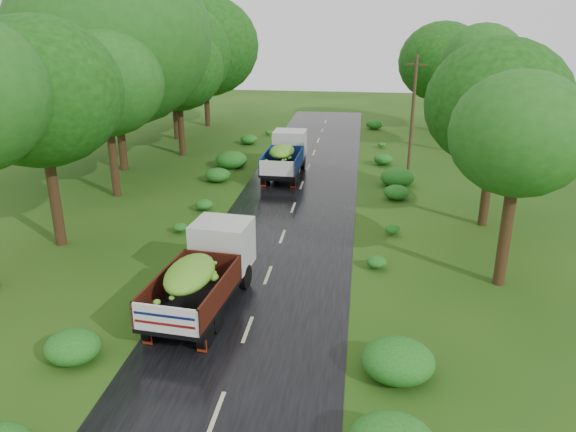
# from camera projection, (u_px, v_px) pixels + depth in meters

# --- Properties ---
(ground) EXTENTS (120.00, 120.00, 0.00)m
(ground) POSITION_uv_depth(u_px,v_px,m) (217.00, 412.00, 14.56)
(ground) COLOR #18400D
(ground) RESTS_ON ground
(road) EXTENTS (6.50, 80.00, 0.02)m
(road) POSITION_uv_depth(u_px,v_px,m) (253.00, 314.00, 19.20)
(road) COLOR black
(road) RESTS_ON ground
(road_lines) EXTENTS (0.12, 69.60, 0.00)m
(road_lines) POSITION_uv_depth(u_px,v_px,m) (259.00, 300.00, 20.12)
(road_lines) COLOR #BFB78C
(road_lines) RESTS_ON road
(truck_near) EXTENTS (2.68, 6.13, 2.50)m
(truck_near) POSITION_uv_depth(u_px,v_px,m) (205.00, 270.00, 19.25)
(truck_near) COLOR black
(truck_near) RESTS_ON ground
(truck_far) EXTENTS (2.20, 5.90, 2.46)m
(truck_far) POSITION_uv_depth(u_px,v_px,m) (285.00, 154.00, 34.68)
(truck_far) COLOR black
(truck_far) RESTS_ON ground
(utility_pole) EXTENTS (1.26, 0.33, 7.26)m
(utility_pole) POSITION_uv_depth(u_px,v_px,m) (412.00, 115.00, 34.14)
(utility_pole) COLOR #382616
(utility_pole) RESTS_ON ground
(trees_left) EXTENTS (6.77, 34.93, 10.44)m
(trees_left) POSITION_uv_depth(u_px,v_px,m) (139.00, 58.00, 34.90)
(trees_left) COLOR black
(trees_left) RESTS_ON ground
(trees_right) EXTENTS (5.60, 32.13, 8.02)m
(trees_right) POSITION_uv_depth(u_px,v_px,m) (472.00, 79.00, 33.44)
(trees_right) COLOR black
(trees_right) RESTS_ON ground
(shrubs) EXTENTS (11.90, 44.00, 0.70)m
(shrubs) POSITION_uv_depth(u_px,v_px,m) (288.00, 215.00, 27.44)
(shrubs) COLOR #155917
(shrubs) RESTS_ON ground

